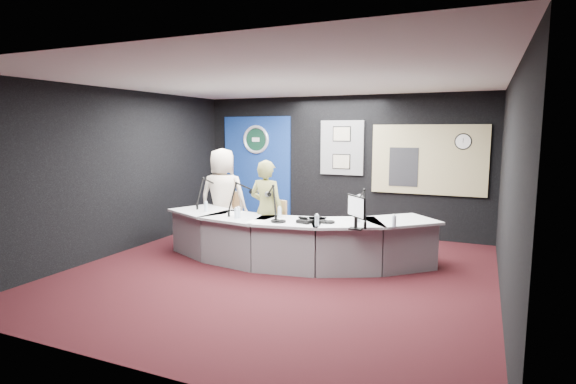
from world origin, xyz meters
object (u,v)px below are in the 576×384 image
at_px(person_man, 223,197).
at_px(person_woman, 266,210).
at_px(armchair_left, 223,220).
at_px(broadcast_desk, 290,239).
at_px(armchair_right, 267,230).

bearing_deg(person_man, person_woman, 142.73).
bearing_deg(person_woman, person_man, -20.03).
relative_size(person_man, person_woman, 1.09).
xyz_separation_m(armchair_left, person_man, (-0.00, 0.00, 0.43)).
distance_m(broadcast_desk, armchair_right, 0.47).
relative_size(broadcast_desk, armchair_left, 4.83).
bearing_deg(armchair_right, person_man, 172.49).
xyz_separation_m(armchair_left, armchair_right, (1.14, -0.50, 0.02)).
bearing_deg(broadcast_desk, armchair_right, 171.98).
bearing_deg(person_man, armchair_right, 142.73).
bearing_deg(armchair_right, person_woman, 0.00).
distance_m(armchair_left, person_woman, 1.29).
height_order(person_man, person_woman, person_man).
bearing_deg(broadcast_desk, armchair_left, 160.53).
relative_size(broadcast_desk, person_woman, 2.76).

